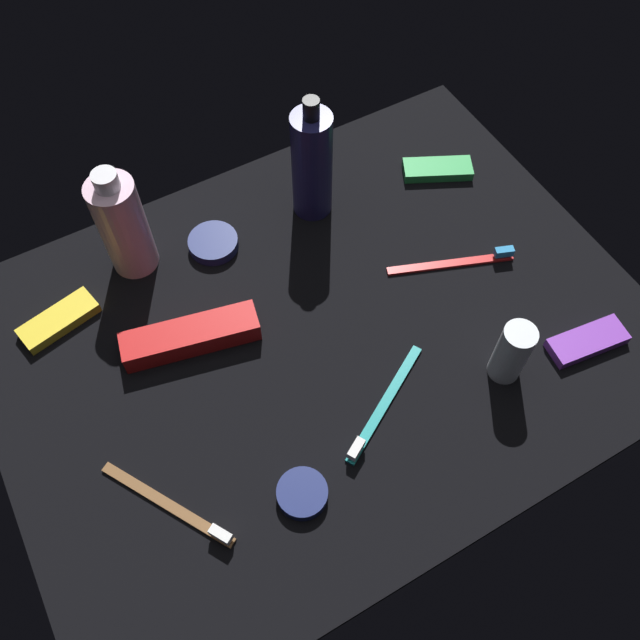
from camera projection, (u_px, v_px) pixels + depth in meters
The scene contains 13 objects.
ground_plane at pixel (320, 334), 89.60cm from camera, with size 84.00×64.00×1.20cm, color black.
lotion_bottle at pixel (312, 164), 92.89cm from camera, with size 5.68×5.68×19.81cm.
bodywash_bottle at pixel (123, 225), 88.43cm from camera, with size 6.34×6.34×17.29cm.
deodorant_stick at pixel (512, 353), 82.09cm from camera, with size 4.08×4.08×9.44cm, color silver.
toothbrush_red at pixel (458, 261), 94.35cm from camera, with size 17.26×7.50×2.10cm.
toothbrush_teal at pixel (381, 409), 82.69cm from camera, with size 16.20×10.02×2.10cm.
toothbrush_brown at pixel (175, 508), 76.35cm from camera, with size 10.32×16.04×2.10cm.
toothpaste_box_red at pixel (191, 336), 86.89cm from camera, with size 17.60×4.40×3.20cm, color red.
snack_bar_purple at pixel (587, 341), 87.48cm from camera, with size 10.40×4.00×1.50cm, color purple.
snack_bar_green at pixel (437, 169), 103.24cm from camera, with size 10.40×4.00×1.50cm, color green.
snack_bar_yellow at pixel (59, 320), 89.15cm from camera, with size 10.40×4.00×1.50cm, color yellow.
cream_tin_left at pixel (213, 243), 95.80cm from camera, with size 7.05×7.05×1.55cm, color navy.
cream_tin_right at pixel (302, 493), 77.06cm from camera, with size 5.93×5.93×1.53cm, color navy.
Camera 1 is at (22.16, 39.26, 76.86)cm, focal length 37.95 mm.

